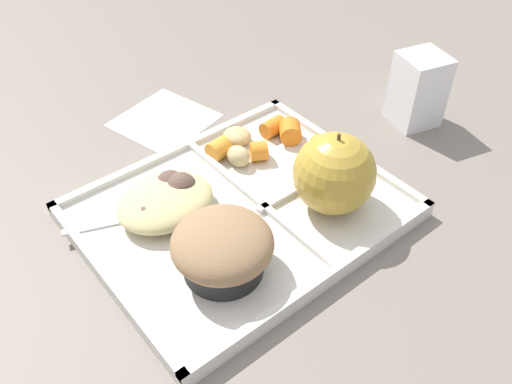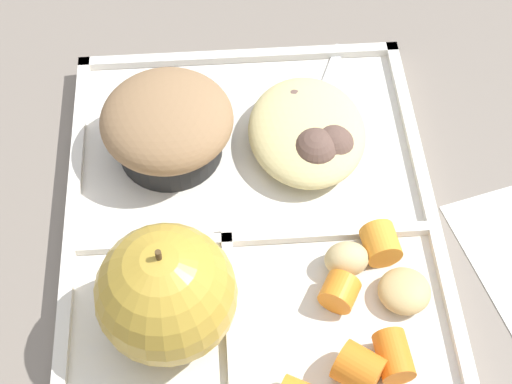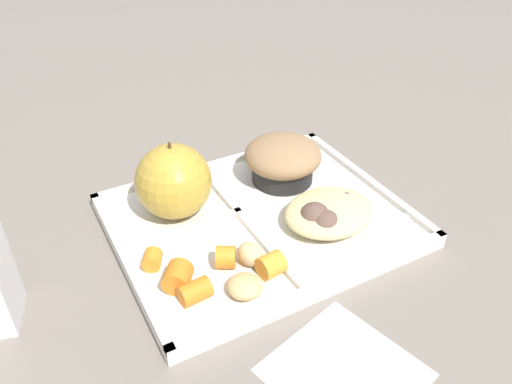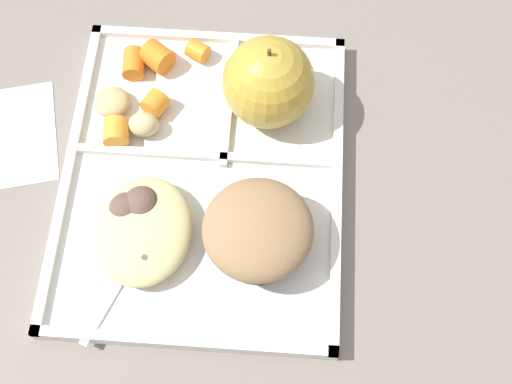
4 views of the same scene
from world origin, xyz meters
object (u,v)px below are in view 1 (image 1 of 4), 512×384
at_px(plastic_fork, 145,216).
at_px(milk_carton, 420,91).
at_px(bran_muffin, 222,248).
at_px(lunch_tray, 241,211).
at_px(green_apple, 334,173).

height_order(plastic_fork, milk_carton, milk_carton).
relative_size(bran_muffin, milk_carton, 1.02).
xyz_separation_m(lunch_tray, milk_carton, (-0.29, 0.00, 0.04)).
bearing_deg(milk_carton, green_apple, 29.59).
distance_m(green_apple, bran_muffin, 0.15).
bearing_deg(plastic_fork, lunch_tray, 148.74).
xyz_separation_m(bran_muffin, plastic_fork, (0.02, -0.11, -0.03)).
distance_m(lunch_tray, bran_muffin, 0.10).
height_order(green_apple, plastic_fork, green_apple).
bearing_deg(bran_muffin, lunch_tray, -139.24).
xyz_separation_m(plastic_fork, milk_carton, (-0.38, 0.06, 0.03)).
xyz_separation_m(lunch_tray, green_apple, (-0.08, 0.06, 0.05)).
height_order(lunch_tray, plastic_fork, lunch_tray).
distance_m(bran_muffin, plastic_fork, 0.12).
xyz_separation_m(green_apple, bran_muffin, (0.15, 0.00, -0.01)).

